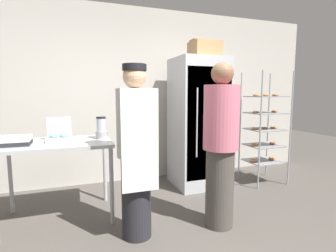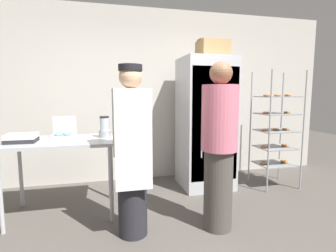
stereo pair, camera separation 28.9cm
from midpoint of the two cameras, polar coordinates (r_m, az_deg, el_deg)
The scene contains 10 objects.
back_wall at distance 4.30m, azimuth -3.32°, elevation 6.63°, with size 6.40×0.12×2.73m, color #B7B2A8.
refrigerator at distance 3.97m, azimuth 10.23°, elevation 0.59°, with size 0.74×0.76×1.92m.
baking_rack at distance 4.30m, azimuth 24.19°, elevation -0.91°, with size 0.58×0.51×1.73m.
prep_counter at distance 3.18m, azimuth -19.80°, elevation -4.55°, with size 1.16×0.75×0.88m.
donut_box at distance 3.19m, azimuth -19.36°, elevation -1.90°, with size 0.26×0.22×0.26m.
blender_pitcher at distance 3.18m, azimuth -11.14°, elevation -0.46°, with size 0.14×0.14×0.26m.
binder_stack at distance 3.16m, azimuth -27.07°, elevation -2.37°, with size 0.30×0.25×0.09m.
cardboard_storage_box at distance 4.00m, azimuth 11.79°, elevation 16.14°, with size 0.42×0.35×0.25m.
person_baker at distance 2.53m, azimuth -4.65°, elevation -5.09°, with size 0.35×0.37×1.67m.
person_customer at distance 2.72m, azimuth 14.09°, elevation -4.28°, with size 0.36×0.36×1.71m.
Camera 2 is at (-0.64, -2.02, 1.40)m, focal length 28.00 mm.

